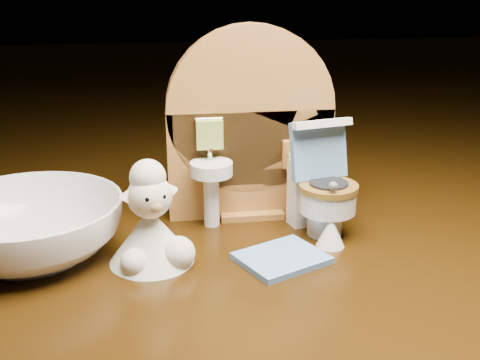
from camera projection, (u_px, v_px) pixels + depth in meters
The scene contains 6 objects.
backdrop_panel at pixel (250, 135), 0.47m from camera, with size 0.13×0.05×0.15m.
toy_toilet at pixel (321, 191), 0.45m from camera, with size 0.05×0.06×0.09m.
bath_mat at pixel (282, 258), 0.41m from camera, with size 0.06×0.05×0.00m, color #5D87B6.
toilet_brush at pixel (331, 229), 0.43m from camera, with size 0.02×0.02×0.05m.
plush_lamb at pixel (152, 227), 0.40m from camera, with size 0.06×0.06×0.07m.
ceramic_bowl at pixel (29, 229), 0.41m from camera, with size 0.13×0.13×0.04m, color white.
Camera 1 is at (-0.07, -0.38, 0.19)m, focal length 45.00 mm.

